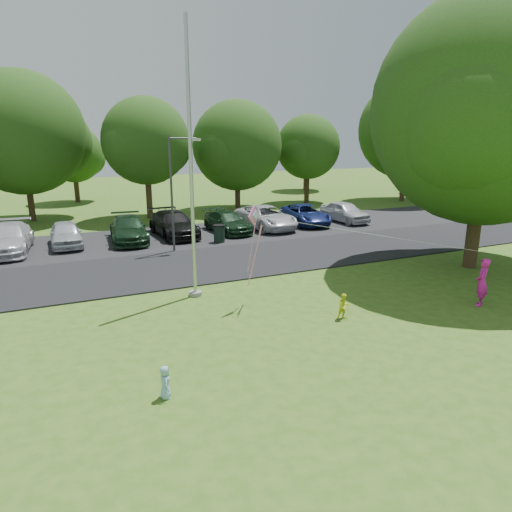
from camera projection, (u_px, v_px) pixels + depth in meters
name	position (u px, v px, depth m)	size (l,w,h in m)	color
ground	(345.00, 328.00, 14.72)	(120.00, 120.00, 0.00)	#365C18
park_road	(240.00, 260.00, 22.64)	(60.00, 6.00, 0.06)	black
parking_strip	(200.00, 235.00, 28.37)	(42.00, 7.00, 0.06)	black
flagpole	(192.00, 188.00, 16.67)	(0.50, 0.50, 10.00)	#B7BABF
street_lamp	(176.00, 183.00, 23.53)	(1.69, 0.22, 6.03)	#3F3F44
trash_can	(219.00, 234.00, 26.18)	(0.67, 0.67, 1.07)	black
big_tree	(488.00, 115.00, 19.73)	(10.62, 10.11, 12.20)	#332316
tree_row	(184.00, 139.00, 35.23)	(64.35, 11.94, 10.88)	#332316
horizon_trees	(182.00, 153.00, 45.08)	(77.46, 7.20, 7.02)	#332316
parked_cars	(200.00, 223.00, 28.22)	(23.36, 5.72, 1.49)	silver
woman	(482.00, 282.00, 16.50)	(0.65, 0.42, 1.77)	#DC1DA2
child_yellow	(344.00, 306.00, 15.39)	(0.43, 0.34, 0.89)	yellow
child_blue	(165.00, 382.00, 10.73)	(0.40, 0.26, 0.82)	#86B9CE
kite	(259.00, 227.00, 16.02)	(7.82, 3.72, 2.95)	pink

